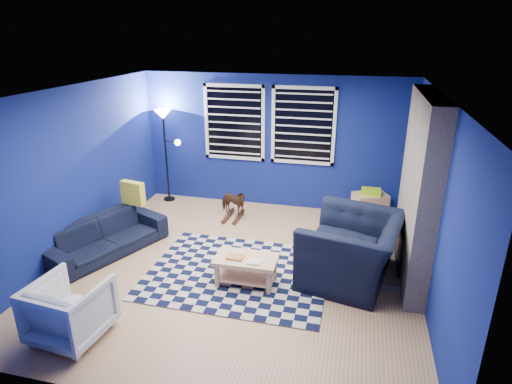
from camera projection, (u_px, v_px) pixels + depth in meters
floor at (238, 268)px, 6.18m from camera, size 5.00×5.00×0.00m
ceiling at (235, 93)px, 5.30m from camera, size 5.00×5.00×0.00m
wall_back at (274, 143)px, 8.01m from camera, size 5.00×0.00×5.00m
wall_left at (74, 173)px, 6.29m from camera, size 0.00×5.00×5.00m
wall_right at (434, 204)px, 5.19m from camera, size 0.00×5.00×5.00m
fireplace at (417, 193)px, 5.69m from camera, size 0.65×2.00×2.50m
window_left at (234, 123)px, 8.02m from camera, size 1.17×0.06×1.42m
window_right at (303, 126)px, 7.73m from camera, size 1.17×0.06×1.42m
tv at (415, 150)px, 6.96m from camera, size 0.07×1.00×0.58m
rug at (238, 273)px, 6.06m from camera, size 2.51×2.01×0.02m
sofa at (105, 237)px, 6.52m from camera, size 2.04×1.42×0.55m
armchair_big at (351, 249)px, 5.78m from camera, size 1.60×1.46×0.90m
armchair_bent at (70, 309)px, 4.70m from camera, size 0.82×0.84×0.70m
rocking_horse at (233, 202)px, 7.73m from camera, size 0.42×0.62×0.48m
coffee_table at (246, 265)px, 5.71m from camera, size 0.84×0.49×0.42m
cabinet at (370, 206)px, 7.73m from camera, size 0.68×0.59×0.57m
floor_lamp at (165, 127)px, 8.16m from camera, size 0.49×0.30×1.82m
throw_pillow at (133, 193)px, 6.94m from camera, size 0.42×0.20×0.39m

